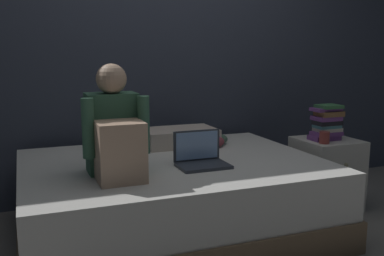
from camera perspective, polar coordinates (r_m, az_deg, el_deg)
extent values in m
plane|color=gray|center=(2.94, 3.34, -14.94)|extent=(8.00, 8.00, 0.00)
cube|color=#383D4C|center=(3.80, -4.19, 11.59)|extent=(5.60, 0.10, 2.70)
cube|color=#7A6047|center=(3.09, -2.46, -11.62)|extent=(2.00, 1.50, 0.20)
cube|color=silver|center=(3.01, -2.50, -7.07)|extent=(1.96, 1.46, 0.31)
cube|color=beige|center=(3.67, 17.02, -5.68)|extent=(0.44, 0.44, 0.56)
sphere|color=gray|center=(3.47, 19.37, -4.57)|extent=(0.04, 0.04, 0.04)
cube|color=#38664C|center=(2.69, -10.35, -0.60)|extent=(0.30, 0.20, 0.48)
sphere|color=tan|center=(2.62, -10.45, 6.29)|extent=(0.18, 0.18, 0.18)
cube|color=tan|center=(2.49, -9.32, -3.04)|extent=(0.26, 0.24, 0.34)
cylinder|color=#38664C|center=(2.52, -13.35, -0.03)|extent=(0.07, 0.07, 0.34)
cylinder|color=#38664C|center=(2.58, -6.30, 0.41)|extent=(0.07, 0.07, 0.34)
cube|color=#333842|center=(2.79, 1.49, -4.93)|extent=(0.32, 0.22, 0.02)
cube|color=#333842|center=(2.86, 0.61, -2.25)|extent=(0.32, 0.01, 0.20)
cube|color=#8CB2EA|center=(2.86, 0.67, -2.28)|extent=(0.29, 0.00, 0.18)
cube|color=beige|center=(3.43, -1.65, -1.16)|extent=(0.56, 0.36, 0.13)
cube|color=#703D84|center=(3.57, 16.79, -1.20)|extent=(0.22, 0.14, 0.04)
cube|color=#703D84|center=(3.56, 17.05, -0.68)|extent=(0.22, 0.14, 0.03)
cube|color=beige|center=(3.57, 17.20, -0.18)|extent=(0.19, 0.14, 0.03)
cube|color=teal|center=(3.56, 17.12, 0.22)|extent=(0.19, 0.13, 0.03)
cube|color=black|center=(3.55, 17.18, 0.68)|extent=(0.20, 0.13, 0.03)
cube|color=#703D84|center=(3.55, 17.05, 1.23)|extent=(0.19, 0.15, 0.03)
cube|color=brown|center=(3.54, 17.38, 1.80)|extent=(0.19, 0.14, 0.04)
cube|color=#703D84|center=(3.54, 17.01, 2.32)|extent=(0.22, 0.13, 0.02)
cube|color=#387042|center=(3.53, 17.35, 2.70)|extent=(0.17, 0.15, 0.02)
cylinder|color=#933833|center=(3.43, 16.82, -1.19)|extent=(0.08, 0.08, 0.09)
ellipsoid|color=#3D4C8E|center=(3.38, 1.92, -1.39)|extent=(0.23, 0.19, 0.12)
ellipsoid|color=#8E3D47|center=(3.37, 2.96, -1.78)|extent=(0.15, 0.13, 0.08)
ellipsoid|color=#8E3D47|center=(3.34, 1.83, -1.72)|extent=(0.19, 0.16, 0.10)
ellipsoid|color=#4C6B56|center=(3.47, 3.45, -1.46)|extent=(0.15, 0.13, 0.08)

